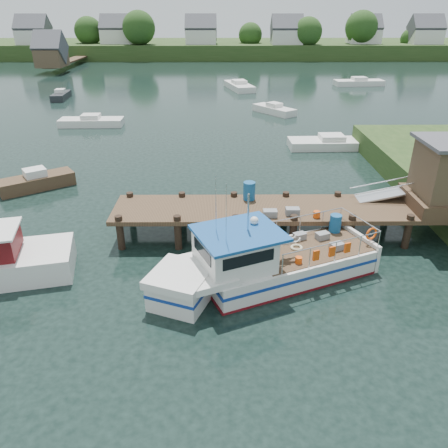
{
  "coord_description": "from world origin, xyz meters",
  "views": [
    {
      "loc": [
        -1.12,
        -18.07,
        9.56
      ],
      "look_at": [
        -1.0,
        -1.5,
        1.3
      ],
      "focal_mm": 35.0,
      "sensor_mm": 36.0,
      "label": 1
    }
  ],
  "objects_px": {
    "moored_e": "(61,95)",
    "moored_d": "(239,86)",
    "moored_c": "(331,143)",
    "moored_b": "(274,109)",
    "dock": "(392,190)",
    "moored_a": "(91,122)",
    "moored_rowboat": "(37,181)",
    "lobster_boat": "(262,264)",
    "moored_far": "(359,82)"
  },
  "relations": [
    {
      "from": "lobster_boat",
      "to": "moored_a",
      "type": "xyz_separation_m",
      "value": [
        -13.11,
        24.92,
        -0.44
      ]
    },
    {
      "from": "moored_c",
      "to": "moored_d",
      "type": "xyz_separation_m",
      "value": [
        -5.93,
        26.32,
        0.06
      ]
    },
    {
      "from": "moored_b",
      "to": "moored_rowboat",
      "type": "bearing_deg",
      "value": -111.46
    },
    {
      "from": "moored_a",
      "to": "moored_d",
      "type": "height_order",
      "value": "moored_d"
    },
    {
      "from": "moored_d",
      "to": "dock",
      "type": "bearing_deg",
      "value": -67.43
    },
    {
      "from": "moored_rowboat",
      "to": "moored_far",
      "type": "height_order",
      "value": "moored_rowboat"
    },
    {
      "from": "moored_d",
      "to": "moored_e",
      "type": "xyz_separation_m",
      "value": [
        -20.8,
        -6.7,
        -0.0
      ]
    },
    {
      "from": "moored_far",
      "to": "moored_b",
      "type": "xyz_separation_m",
      "value": [
        -13.41,
        -17.29,
        -0.02
      ]
    },
    {
      "from": "moored_rowboat",
      "to": "moored_c",
      "type": "relative_size",
      "value": 0.66
    },
    {
      "from": "lobster_boat",
      "to": "moored_d",
      "type": "distance_m",
      "value": 44.28
    },
    {
      "from": "moored_c",
      "to": "moored_rowboat",
      "type": "bearing_deg",
      "value": -148.5
    },
    {
      "from": "dock",
      "to": "moored_d",
      "type": "bearing_deg",
      "value": 97.41
    },
    {
      "from": "moored_e",
      "to": "moored_d",
      "type": "bearing_deg",
      "value": 3.89
    },
    {
      "from": "moored_a",
      "to": "moored_e",
      "type": "relative_size",
      "value": 1.31
    },
    {
      "from": "moored_a",
      "to": "moored_b",
      "type": "distance_m",
      "value": 17.63
    },
    {
      "from": "moored_c",
      "to": "moored_e",
      "type": "bearing_deg",
      "value": 152.24
    },
    {
      "from": "moored_a",
      "to": "lobster_boat",
      "type": "bearing_deg",
      "value": -43.49
    },
    {
      "from": "moored_far",
      "to": "moored_e",
      "type": "relative_size",
      "value": 1.57
    },
    {
      "from": "moored_d",
      "to": "moored_far",
      "type": "bearing_deg",
      "value": 25.3
    },
    {
      "from": "lobster_boat",
      "to": "moored_c",
      "type": "bearing_deg",
      "value": 45.89
    },
    {
      "from": "moored_rowboat",
      "to": "moored_e",
      "type": "xyz_separation_m",
      "value": [
        -7.64,
        27.72,
        -0.02
      ]
    },
    {
      "from": "moored_b",
      "to": "moored_far",
      "type": "bearing_deg",
      "value": 69.52
    },
    {
      "from": "dock",
      "to": "lobster_boat",
      "type": "height_order",
      "value": "lobster_boat"
    },
    {
      "from": "dock",
      "to": "moored_e",
      "type": "height_order",
      "value": "dock"
    },
    {
      "from": "dock",
      "to": "moored_d",
      "type": "xyz_separation_m",
      "value": [
        -5.24,
        40.32,
        -1.81
      ]
    },
    {
      "from": "moored_rowboat",
      "to": "moored_a",
      "type": "xyz_separation_m",
      "value": [
        -0.8,
        15.08,
        -0.07
      ]
    },
    {
      "from": "moored_far",
      "to": "lobster_boat",
      "type": "bearing_deg",
      "value": -129.64
    },
    {
      "from": "lobster_boat",
      "to": "moored_rowboat",
      "type": "xyz_separation_m",
      "value": [
        -12.31,
        9.84,
        -0.37
      ]
    },
    {
      "from": "moored_b",
      "to": "moored_d",
      "type": "distance_m",
      "value": 14.67
    },
    {
      "from": "moored_rowboat",
      "to": "moored_a",
      "type": "distance_m",
      "value": 15.1
    },
    {
      "from": "moored_a",
      "to": "moored_far",
      "type": "bearing_deg",
      "value": 55.06
    },
    {
      "from": "dock",
      "to": "moored_e",
      "type": "relative_size",
      "value": 3.89
    },
    {
      "from": "dock",
      "to": "moored_rowboat",
      "type": "xyz_separation_m",
      "value": [
        -18.41,
        5.89,
        -1.79
      ]
    },
    {
      "from": "moored_a",
      "to": "moored_d",
      "type": "distance_m",
      "value": 23.86
    },
    {
      "from": "moored_rowboat",
      "to": "moored_b",
      "type": "height_order",
      "value": "moored_rowboat"
    },
    {
      "from": "moored_far",
      "to": "moored_c",
      "type": "relative_size",
      "value": 1.05
    },
    {
      "from": "dock",
      "to": "moored_c",
      "type": "height_order",
      "value": "dock"
    },
    {
      "from": "dock",
      "to": "moored_d",
      "type": "relative_size",
      "value": 2.31
    },
    {
      "from": "dock",
      "to": "moored_d",
      "type": "height_order",
      "value": "dock"
    },
    {
      "from": "moored_far",
      "to": "moored_a",
      "type": "relative_size",
      "value": 1.2
    },
    {
      "from": "lobster_boat",
      "to": "moored_b",
      "type": "xyz_separation_m",
      "value": [
        3.8,
        29.9,
        -0.43
      ]
    },
    {
      "from": "moored_rowboat",
      "to": "moored_d",
      "type": "bearing_deg",
      "value": 64.06
    },
    {
      "from": "moored_rowboat",
      "to": "moored_d",
      "type": "relative_size",
      "value": 0.59
    },
    {
      "from": "moored_b",
      "to": "moored_e",
      "type": "xyz_separation_m",
      "value": [
        -23.75,
        7.67,
        0.04
      ]
    },
    {
      "from": "lobster_boat",
      "to": "moored_a",
      "type": "distance_m",
      "value": 28.17
    },
    {
      "from": "moored_a",
      "to": "moored_b",
      "type": "height_order",
      "value": "moored_b"
    },
    {
      "from": "moored_b",
      "to": "moored_a",
      "type": "bearing_deg",
      "value": -146.3
    },
    {
      "from": "moored_far",
      "to": "moored_c",
      "type": "bearing_deg",
      "value": -129.23
    },
    {
      "from": "moored_b",
      "to": "moored_c",
      "type": "height_order",
      "value": "moored_b"
    },
    {
      "from": "moored_rowboat",
      "to": "moored_e",
      "type": "relative_size",
      "value": 0.99
    }
  ]
}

